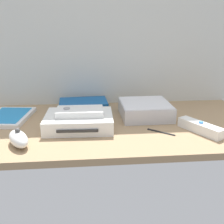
{
  "coord_description": "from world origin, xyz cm",
  "views": [
    {
      "loc": [
        -7.73,
        -83.42,
        32.06
      ],
      "look_at": [
        0.0,
        0.0,
        4.0
      ],
      "focal_mm": 43.37,
      "sensor_mm": 36.0,
      "label": 1
    }
  ],
  "objects_px": {
    "game_case": "(9,117)",
    "remote_classic_pad": "(80,112)",
    "remote_nunchuk": "(18,139)",
    "remote_wand": "(200,128)",
    "stylus_pen": "(161,131)",
    "mini_computer": "(145,109)",
    "game_console": "(79,121)",
    "network_router": "(83,105)"
  },
  "relations": [
    {
      "from": "mini_computer",
      "to": "remote_wand",
      "type": "relative_size",
      "value": 1.17
    },
    {
      "from": "network_router",
      "to": "remote_wand",
      "type": "bearing_deg",
      "value": -39.61
    },
    {
      "from": "game_console",
      "to": "mini_computer",
      "type": "distance_m",
      "value": 0.25
    },
    {
      "from": "network_router",
      "to": "remote_classic_pad",
      "type": "height_order",
      "value": "remote_classic_pad"
    },
    {
      "from": "network_router",
      "to": "remote_classic_pad",
      "type": "bearing_deg",
      "value": -95.77
    },
    {
      "from": "remote_classic_pad",
      "to": "remote_wand",
      "type": "bearing_deg",
      "value": -9.96
    },
    {
      "from": "mini_computer",
      "to": "remote_nunchuk",
      "type": "relative_size",
      "value": 1.58
    },
    {
      "from": "remote_nunchuk",
      "to": "remote_classic_pad",
      "type": "bearing_deg",
      "value": 6.87
    },
    {
      "from": "game_case",
      "to": "remote_classic_pad",
      "type": "relative_size",
      "value": 1.42
    },
    {
      "from": "mini_computer",
      "to": "game_case",
      "type": "bearing_deg",
      "value": 177.82
    },
    {
      "from": "mini_computer",
      "to": "game_console",
      "type": "bearing_deg",
      "value": -159.74
    },
    {
      "from": "game_console",
      "to": "mini_computer",
      "type": "xyz_separation_m",
      "value": [
        0.23,
        0.09,
        0.0
      ]
    },
    {
      "from": "mini_computer",
      "to": "stylus_pen",
      "type": "distance_m",
      "value": 0.15
    },
    {
      "from": "game_console",
      "to": "game_case",
      "type": "xyz_separation_m",
      "value": [
        -0.25,
        0.1,
        -0.01
      ]
    },
    {
      "from": "network_router",
      "to": "remote_wand",
      "type": "xyz_separation_m",
      "value": [
        0.36,
        -0.26,
        -0.0
      ]
    },
    {
      "from": "game_console",
      "to": "game_case",
      "type": "distance_m",
      "value": 0.27
    },
    {
      "from": "mini_computer",
      "to": "game_case",
      "type": "distance_m",
      "value": 0.48
    },
    {
      "from": "game_case",
      "to": "stylus_pen",
      "type": "distance_m",
      "value": 0.52
    },
    {
      "from": "stylus_pen",
      "to": "mini_computer",
      "type": "bearing_deg",
      "value": 97.11
    },
    {
      "from": "network_router",
      "to": "game_console",
      "type": "bearing_deg",
      "value": -96.88
    },
    {
      "from": "game_console",
      "to": "remote_wand",
      "type": "bearing_deg",
      "value": -9.3
    },
    {
      "from": "remote_wand",
      "to": "remote_classic_pad",
      "type": "height_order",
      "value": "remote_classic_pad"
    },
    {
      "from": "mini_computer",
      "to": "remote_classic_pad",
      "type": "bearing_deg",
      "value": -158.92
    },
    {
      "from": "remote_classic_pad",
      "to": "remote_nunchuk",
      "type": "bearing_deg",
      "value": -143.91
    },
    {
      "from": "game_case",
      "to": "remote_nunchuk",
      "type": "distance_m",
      "value": 0.24
    },
    {
      "from": "network_router",
      "to": "remote_nunchuk",
      "type": "relative_size",
      "value": 1.71
    },
    {
      "from": "mini_computer",
      "to": "remote_nunchuk",
      "type": "bearing_deg",
      "value": -152.58
    },
    {
      "from": "network_router",
      "to": "stylus_pen",
      "type": "distance_m",
      "value": 0.35
    },
    {
      "from": "stylus_pen",
      "to": "remote_wand",
      "type": "bearing_deg",
      "value": -4.26
    },
    {
      "from": "remote_nunchuk",
      "to": "network_router",
      "type": "bearing_deg",
      "value": 32.45
    },
    {
      "from": "game_case",
      "to": "remote_classic_pad",
      "type": "distance_m",
      "value": 0.27
    },
    {
      "from": "remote_nunchuk",
      "to": "mini_computer",
      "type": "bearing_deg",
      "value": -0.84
    },
    {
      "from": "game_case",
      "to": "network_router",
      "type": "bearing_deg",
      "value": 25.9
    },
    {
      "from": "mini_computer",
      "to": "network_router",
      "type": "relative_size",
      "value": 0.92
    },
    {
      "from": "game_case",
      "to": "stylus_pen",
      "type": "relative_size",
      "value": 2.29
    },
    {
      "from": "game_console",
      "to": "stylus_pen",
      "type": "distance_m",
      "value": 0.26
    },
    {
      "from": "remote_wand",
      "to": "remote_nunchuk",
      "type": "bearing_deg",
      "value": 155.39
    },
    {
      "from": "remote_wand",
      "to": "stylus_pen",
      "type": "xyz_separation_m",
      "value": [
        -0.12,
        0.01,
        -0.01
      ]
    },
    {
      "from": "game_case",
      "to": "remote_wand",
      "type": "height_order",
      "value": "remote_wand"
    },
    {
      "from": "mini_computer",
      "to": "network_router",
      "type": "xyz_separation_m",
      "value": [
        -0.22,
        0.1,
        -0.01
      ]
    },
    {
      "from": "game_console",
      "to": "remote_classic_pad",
      "type": "xyz_separation_m",
      "value": [
        0.0,
        -0.0,
        0.03
      ]
    },
    {
      "from": "network_router",
      "to": "mini_computer",
      "type": "bearing_deg",
      "value": -28.79
    }
  ]
}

